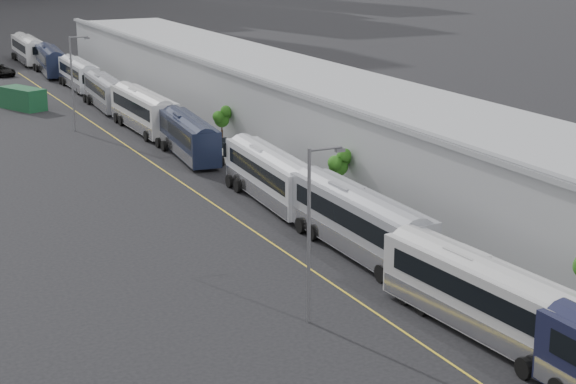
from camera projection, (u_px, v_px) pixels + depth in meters
sidewalk at (383, 208)px, 68.90m from camera, size 10.00×170.00×0.12m
lane_line at (249, 228)px, 64.49m from camera, size 0.12×160.00×0.02m
depot at (432, 156)px, 69.67m from camera, size 12.45×160.40×7.20m
bus_2 at (484, 303)px, 47.19m from camera, size 3.54×13.40×3.87m
bus_3 at (359, 227)px, 59.05m from camera, size 3.06×13.85×4.04m
bus_4 at (272, 180)px, 70.43m from camera, size 3.50×13.21×3.82m
bus_5 at (189, 140)px, 84.17m from camera, size 3.72×12.60×3.63m
bus_6 at (144, 114)px, 95.08m from camera, size 3.04×13.69×4.00m
bus_7 at (106, 95)px, 107.24m from camera, size 3.21×12.30×3.56m
bus_8 at (79, 77)px, 120.09m from camera, size 2.88×12.53×3.64m
bus_9 at (51, 63)px, 131.92m from camera, size 3.81×13.05×3.76m
bus_10 at (28, 52)px, 143.43m from camera, size 3.14×13.59×3.95m
tree_2 at (338, 164)px, 68.13m from camera, size 1.40×1.40×4.04m
tree_3 at (222, 118)px, 87.33m from camera, size 1.39×1.39×3.53m
street_lamp_near at (312, 224)px, 47.79m from camera, size 2.04×0.22×9.09m
street_lamp_far at (74, 77)px, 93.95m from camera, size 2.04×0.22×9.35m
shipping_container at (23, 99)px, 106.61m from camera, size 4.52×6.22×2.41m
suv at (0, 70)px, 130.97m from camera, size 3.78×5.90×1.51m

